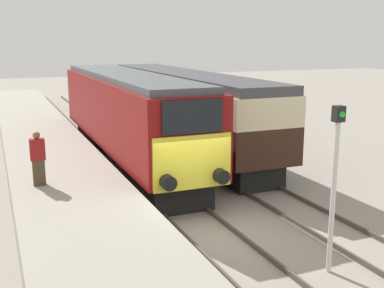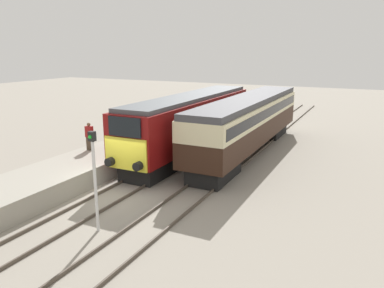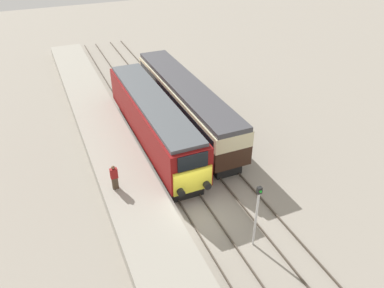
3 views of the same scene
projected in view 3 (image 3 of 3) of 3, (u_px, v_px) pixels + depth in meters
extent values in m
plane|color=gray|center=(200.00, 215.00, 22.25)|extent=(120.00, 120.00, 0.00)
cube|color=#9E998C|center=(113.00, 152.00, 27.06)|extent=(3.50, 50.00, 1.00)
cube|color=#4C4238|center=(161.00, 171.00, 25.84)|extent=(0.07, 60.00, 0.14)
cube|color=#4C4238|center=(180.00, 166.00, 26.32)|extent=(0.07, 60.00, 0.14)
cube|color=#4C4238|center=(205.00, 160.00, 26.98)|extent=(0.07, 60.00, 0.14)
cube|color=#4C4238|center=(223.00, 156.00, 27.46)|extent=(0.07, 60.00, 0.14)
cube|color=black|center=(178.00, 175.00, 24.81)|extent=(2.03, 4.00, 1.00)
cube|color=black|center=(136.00, 112.00, 32.36)|extent=(2.03, 4.00, 1.00)
cube|color=maroon|center=(153.00, 118.00, 27.58)|extent=(2.70, 14.77, 2.73)
cube|color=yellow|center=(193.00, 181.00, 22.14)|extent=(2.48, 0.10, 1.64)
cube|color=black|center=(193.00, 162.00, 21.40)|extent=(1.89, 0.10, 0.98)
cube|color=#4C5156|center=(151.00, 99.00, 26.78)|extent=(2.38, 14.18, 0.24)
cylinder|color=black|center=(181.00, 193.00, 21.94)|extent=(0.44, 0.35, 0.44)
cylinder|color=black|center=(207.00, 185.00, 22.51)|extent=(0.44, 0.35, 0.44)
cube|color=black|center=(218.00, 157.00, 26.57)|extent=(1.89, 3.60, 0.95)
cube|color=black|center=(162.00, 93.00, 35.75)|extent=(1.89, 3.60, 0.95)
cube|color=#331E14|center=(186.00, 107.00, 30.53)|extent=(2.70, 16.28, 1.40)
cube|color=beige|center=(186.00, 93.00, 29.86)|extent=(2.71, 16.28, 1.10)
cube|color=black|center=(186.00, 93.00, 29.86)|extent=(2.75, 15.63, 0.61)
cube|color=#424247|center=(185.00, 85.00, 29.46)|extent=(2.48, 16.28, 0.36)
cube|color=#473828|center=(115.00, 183.00, 22.63)|extent=(0.36, 0.24, 0.79)
cube|color=maroon|center=(114.00, 173.00, 22.24)|extent=(0.44, 0.26, 0.66)
sphere|color=brown|center=(113.00, 167.00, 22.01)|extent=(0.22, 0.22, 0.22)
cylinder|color=silver|center=(256.00, 220.00, 19.41)|extent=(0.12, 0.12, 3.60)
cube|color=black|center=(259.00, 190.00, 18.34)|extent=(0.24, 0.20, 0.36)
sphere|color=green|center=(261.00, 192.00, 18.26)|extent=(0.14, 0.14, 0.14)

